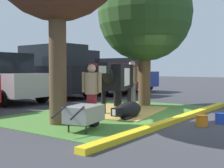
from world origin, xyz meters
The scene contains 16 objects.
ground_plane centered at (0.00, 0.00, 0.00)m, with size 80.00×80.00×0.00m, color #38383D.
grass_island centered at (-0.30, 1.93, 0.01)m, with size 6.78×4.25×0.02m, color #477A33.
curb_yellow centered at (-0.30, -0.34, 0.06)m, with size 7.98×0.24×0.12m, color yellow.
hay_bedding centered at (0.07, 1.87, 0.03)m, with size 3.20×2.40×0.04m, color tan.
shade_tree_right centered at (2.00, 2.06, 3.42)m, with size 3.52×3.52×5.20m.
cow_holstein centered at (0.13, 2.03, 1.12)m, with size 3.00×1.61×1.58m.
calf_lying centered at (-0.83, 0.96, 0.24)m, with size 1.31×0.51×0.48m.
person_handler centered at (1.48, 2.28, 0.92)m, with size 0.34×0.53×1.70m.
person_visitor_near centered at (-2.12, 1.21, 0.81)m, with size 0.34×0.51×1.51m.
wheelbarrow centered at (-2.82, 0.84, 0.39)m, with size 1.62×0.81×0.63m.
bucket_orange centered at (-0.68, -1.09, 0.14)m, with size 0.31×0.31×0.28m.
bucket_blue centered at (-0.03, -1.37, 0.14)m, with size 0.32×0.32×0.27m.
sedan_silver centered at (-0.48, 7.40, 0.98)m, with size 2.16×4.47×2.02m.
suv_black centered at (2.23, 7.31, 1.27)m, with size 2.27×4.67×2.52m.
pickup_truck_maroon centered at (4.92, 7.32, 1.11)m, with size 2.39×5.48×2.42m.
sedan_blue centered at (7.64, 6.98, 0.98)m, with size 2.16×4.47×2.02m.
Camera 1 is at (-7.89, -3.61, 1.42)m, focal length 48.34 mm.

